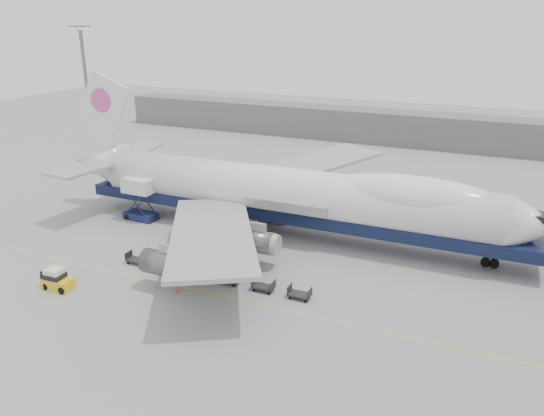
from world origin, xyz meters
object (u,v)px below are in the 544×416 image
at_px(airliner, 292,193).
at_px(ground_worker, 42,279).
at_px(baggage_tug, 57,280).
at_px(catering_truck, 139,196).

bearing_deg(airliner, ground_worker, -128.66).
bearing_deg(ground_worker, baggage_tug, -76.45).
bearing_deg(baggage_tug, ground_worker, -176.45).
distance_m(airliner, catering_truck, 21.77).
relative_size(baggage_tug, ground_worker, 1.80).
relative_size(airliner, baggage_tug, 21.27).
xyz_separation_m(catering_truck, ground_worker, (2.38, -20.26, -2.56)).
height_order(airliner, baggage_tug, airliner).
distance_m(airliner, baggage_tug, 29.48).
bearing_deg(airliner, baggage_tug, -126.03).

